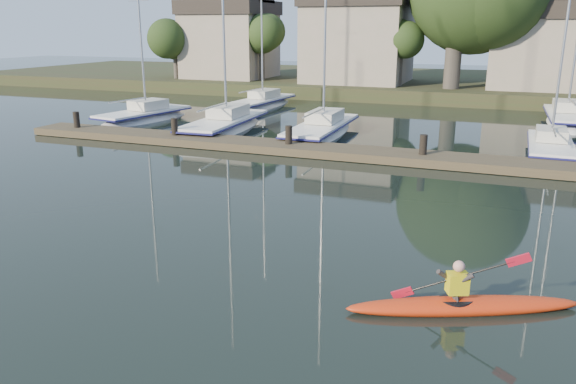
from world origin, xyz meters
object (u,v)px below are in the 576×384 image
(sailboat_1, at_px, (225,134))
(sailboat_7, at_px, (566,127))
(kayak, at_px, (462,302))
(sailboat_0, at_px, (145,124))
(sailboat_2, at_px, (322,139))
(sailboat_3, at_px, (549,158))
(sailboat_5, at_px, (261,110))
(dock, at_px, (353,153))

(sailboat_1, xyz_separation_m, sailboat_7, (17.72, 9.39, -0.00))
(kayak, relative_size, sailboat_0, 0.38)
(sailboat_2, relative_size, sailboat_3, 1.31)
(sailboat_1, distance_m, sailboat_3, 16.34)
(sailboat_2, bearing_deg, sailboat_7, 34.61)
(sailboat_2, xyz_separation_m, sailboat_3, (10.93, -0.57, 0.02))
(sailboat_1, bearing_deg, sailboat_3, -2.89)
(sailboat_1, bearing_deg, kayak, -52.90)
(kayak, xyz_separation_m, sailboat_2, (-8.47, 17.10, -0.38))
(sailboat_0, distance_m, sailboat_1, 6.22)
(kayak, height_order, sailboat_3, sailboat_3)
(sailboat_3, bearing_deg, sailboat_5, 153.96)
(dock, relative_size, sailboat_0, 2.81)
(kayak, height_order, sailboat_0, sailboat_0)
(kayak, xyz_separation_m, sailboat_1, (-13.89, 16.51, -0.39))
(kayak, bearing_deg, sailboat_5, 97.50)
(sailboat_2, bearing_deg, dock, -58.34)
(dock, bearing_deg, sailboat_3, 25.64)
(dock, height_order, sailboat_1, sailboat_1)
(sailboat_0, height_order, sailboat_2, sailboat_2)
(kayak, height_order, sailboat_2, sailboat_2)
(sailboat_2, height_order, sailboat_7, sailboat_2)
(sailboat_2, relative_size, sailboat_5, 1.05)
(kayak, bearing_deg, dock, 89.95)
(kayak, relative_size, sailboat_2, 0.30)
(sailboat_0, bearing_deg, dock, -9.28)
(sailboat_3, bearing_deg, sailboat_0, 177.85)
(sailboat_0, relative_size, sailboat_5, 0.83)
(sailboat_3, relative_size, sailboat_5, 0.80)
(sailboat_0, bearing_deg, kayak, -31.44)
(sailboat_5, bearing_deg, sailboat_3, -22.70)
(kayak, xyz_separation_m, sailboat_3, (2.46, 16.53, -0.36))
(kayak, bearing_deg, sailboat_1, 106.05)
(sailboat_5, bearing_deg, sailboat_1, -74.13)
(kayak, height_order, sailboat_5, sailboat_5)
(kayak, distance_m, dock, 13.85)
(sailboat_0, xyz_separation_m, sailboat_5, (4.19, 8.09, 0.02))
(sailboat_7, bearing_deg, sailboat_3, -99.21)
(sailboat_5, bearing_deg, sailboat_2, -45.65)
(kayak, height_order, dock, kayak)
(dock, distance_m, sailboat_2, 5.29)
(dock, distance_m, sailboat_5, 16.62)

